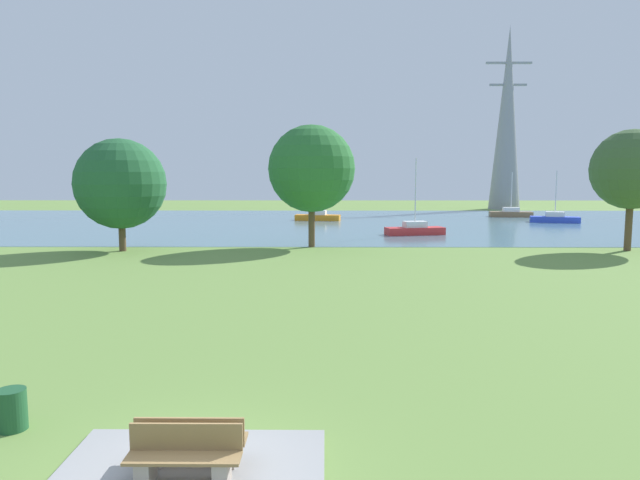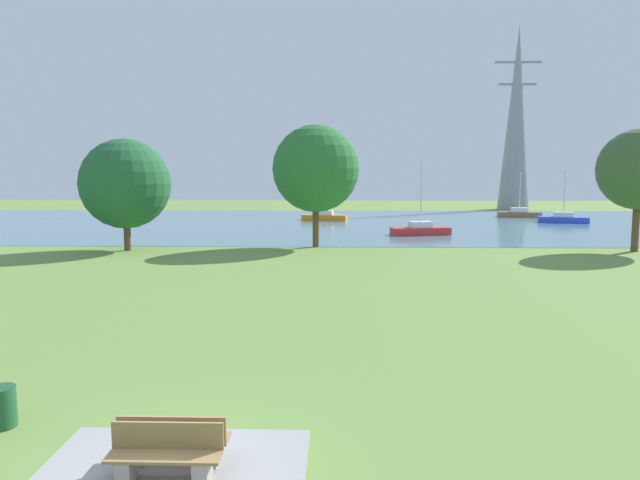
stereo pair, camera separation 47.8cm
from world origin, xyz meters
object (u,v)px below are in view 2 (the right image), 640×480
Objects in this scene: bench_facing_water at (175,442)px; tree_west_far at (639,169)px; sailboat_red at (420,230)px; sailboat_brown at (519,213)px; tree_east_far at (316,169)px; sailboat_blue at (563,219)px; litter_bin at (1,407)px; tree_mid_shore at (125,184)px; bench_facing_inland at (165,458)px; electricity_pylon at (516,118)px; sailboat_orange at (324,216)px.

tree_west_far reaches higher than bench_facing_water.
sailboat_brown is at bearing 54.67° from sailboat_red.
sailboat_red is at bearing 44.08° from tree_east_far.
bench_facing_water is at bearing -117.29° from sailboat_blue.
litter_bin is 0.10× the size of tree_east_far.
bench_facing_water is 30.00m from tree_mid_shore.
litter_bin is at bearing -134.01° from tree_west_far.
litter_bin is 0.11× the size of tree_mid_shore.
sailboat_brown is at bearing 63.88° from litter_bin.
sailboat_blue is 1.02× the size of sailboat_brown.
bench_facing_inland is 0.23× the size of tree_west_far.
bench_facing_inland is 30.50m from tree_mid_shore.
sailboat_brown is at bearing 41.20° from tree_mid_shore.
sailboat_blue reaches higher than bench_facing_inland.
sailboat_blue is at bearing -75.86° from sailboat_brown.
bench_facing_water is 0.07× the size of electricity_pylon.
litter_bin is (-3.85, 2.06, -0.07)m from bench_facing_inland.
tree_mid_shore is (-20.48, -10.25, 3.87)m from sailboat_red.
tree_east_far reaches higher than sailboat_brown.
sailboat_red is 0.87× the size of tree_mid_shore.
sailboat_blue is at bearing 37.04° from sailboat_red.
litter_bin is 51.47m from sailboat_orange.
tree_east_far is (-0.11, -22.82, 4.86)m from sailboat_orange.
sailboat_orange is at bearing 129.81° from tree_west_far.
sailboat_blue is at bearing 62.96° from bench_facing_inland.
tree_west_far reaches higher than bench_facing_inland.
electricity_pylon reaches higher than tree_mid_shore.
sailboat_brown is (27.79, 56.67, 0.04)m from litter_bin.
bench_facing_water is 2.25× the size of litter_bin.
tree_mid_shore is 32.80m from tree_west_far.
tree_mid_shore is (-12.31, -25.04, 3.87)m from sailboat_orange.
electricity_pylon is at bearing 58.72° from tree_east_far.
tree_west_far is (20.48, -24.57, 4.79)m from sailboat_orange.
sailboat_orange is 23.33m from tree_east_far.
litter_bin is at bearing 158.46° from bench_facing_water.
tree_mid_shore is (-34.84, -30.51, 3.88)m from sailboat_brown.
sailboat_blue is at bearing 62.71° from bench_facing_water.
tree_east_far is (-8.29, -8.03, 4.86)m from sailboat_red.
electricity_pylon reaches higher than sailboat_red.
tree_east_far reaches higher than bench_facing_water.
sailboat_red is (13.43, 36.41, 0.05)m from litter_bin.
sailboat_red is at bearing -61.08° from sailboat_orange.
tree_west_far reaches higher than sailboat_orange.
tree_mid_shore is at bearing 105.09° from litter_bin.
bench_facing_water is at bearing -92.47° from tree_east_far.
sailboat_brown is 0.63× the size of tree_east_far.
sailboat_brown is at bearing 67.64° from bench_facing_water.
sailboat_blue is 0.64× the size of tree_east_far.
sailboat_red is 42.09m from electricity_pylon.
tree_east_far is at bearing -140.42° from sailboat_blue.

